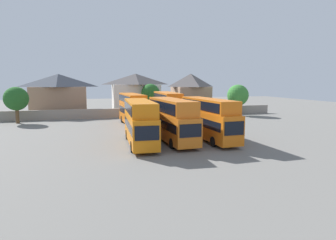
{
  "coord_description": "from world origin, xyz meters",
  "views": [
    {
      "loc": [
        -9.08,
        -31.05,
        6.89
      ],
      "look_at": [
        0.0,
        3.0,
        2.16
      ],
      "focal_mm": 30.89,
      "sensor_mm": 36.0,
      "label": 1
    }
  ],
  "objects": [
    {
      "name": "ground",
      "position": [
        0.0,
        18.0,
        0.0
      ],
      "size": [
        140.0,
        140.0,
        0.0
      ],
      "primitive_type": "plane",
      "color": "slate"
    },
    {
      "name": "tree_behind_wall",
      "position": [
        19.77,
        22.05,
        4.07
      ],
      "size": [
        4.3,
        4.3,
        6.25
      ],
      "color": "brown",
      "rests_on": "ground"
    },
    {
      "name": "bus_2",
      "position": [
        -0.2,
        0.44,
        2.75
      ],
      "size": [
        3.2,
        11.0,
        4.89
      ],
      "rotation": [
        0.0,
        0.0,
        -1.51
      ],
      "color": "orange",
      "rests_on": "ground"
    },
    {
      "name": "tree_left_of_lot",
      "position": [
        2.59,
        26.55,
        4.5
      ],
      "size": [
        3.74,
        3.74,
        6.4
      ],
      "color": "brown",
      "rests_on": "ground"
    },
    {
      "name": "tree_right_of_lot",
      "position": [
        -20.94,
        21.05,
        4.03
      ],
      "size": [
        3.89,
        3.89,
        6.02
      ],
      "color": "brown",
      "rests_on": "ground"
    },
    {
      "name": "house_terrace_left",
      "position": [
        -15.26,
        30.63,
        4.26
      ],
      "size": [
        11.01,
        6.3,
        8.35
      ],
      "color": "#9E7A60",
      "rests_on": "ground"
    },
    {
      "name": "bus_1",
      "position": [
        -4.02,
        -0.18,
        2.71
      ],
      "size": [
        3.08,
        10.9,
        4.8
      ],
      "rotation": [
        0.0,
        0.0,
        -1.62
      ],
      "color": "orange",
      "rests_on": "ground"
    },
    {
      "name": "bus_4",
      "position": [
        -2.85,
        14.27,
        2.78
      ],
      "size": [
        3.05,
        11.44,
        4.93
      ],
      "rotation": [
        0.0,
        0.0,
        -1.52
      ],
      "color": "orange",
      "rests_on": "ground"
    },
    {
      "name": "house_terrace_centre",
      "position": [
        0.21,
        30.45,
        4.34
      ],
      "size": [
        10.21,
        6.38,
        8.51
      ],
      "color": "silver",
      "rests_on": "ground"
    },
    {
      "name": "bus_3",
      "position": [
        4.25,
        0.4,
        2.74
      ],
      "size": [
        3.02,
        11.71,
        4.87
      ],
      "rotation": [
        0.0,
        0.0,
        -1.52
      ],
      "color": "orange",
      "rests_on": "ground"
    },
    {
      "name": "bus_5",
      "position": [
        2.82,
        13.85,
        2.88
      ],
      "size": [
        3.05,
        11.78,
        5.13
      ],
      "rotation": [
        0.0,
        0.0,
        -1.61
      ],
      "color": "orange",
      "rests_on": "ground"
    },
    {
      "name": "depot_boundary_wall",
      "position": [
        0.0,
        24.05,
        0.9
      ],
      "size": [
        56.0,
        0.5,
        1.8
      ],
      "primitive_type": "cube",
      "color": "gray",
      "rests_on": "ground"
    },
    {
      "name": "house_terrace_right",
      "position": [
        13.11,
        31.96,
        4.42
      ],
      "size": [
        7.81,
        8.15,
        8.64
      ],
      "color": "#9E7A60",
      "rests_on": "ground"
    }
  ]
}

